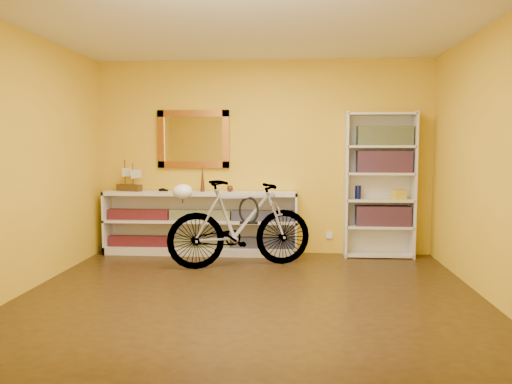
# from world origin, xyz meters

# --- Properties ---
(floor) EXTENTS (4.50, 4.00, 0.01)m
(floor) POSITION_xyz_m (0.00, 0.00, -0.01)
(floor) COLOR black
(floor) RESTS_ON ground
(ceiling) EXTENTS (4.50, 4.00, 0.01)m
(ceiling) POSITION_xyz_m (0.00, 0.00, 2.60)
(ceiling) COLOR silver
(ceiling) RESTS_ON ground
(back_wall) EXTENTS (4.50, 0.01, 2.60)m
(back_wall) POSITION_xyz_m (0.00, 2.00, 1.30)
(back_wall) COLOR gold
(back_wall) RESTS_ON ground
(left_wall) EXTENTS (0.01, 4.00, 2.60)m
(left_wall) POSITION_xyz_m (-2.25, 0.00, 1.30)
(left_wall) COLOR gold
(left_wall) RESTS_ON ground
(right_wall) EXTENTS (0.01, 4.00, 2.60)m
(right_wall) POSITION_xyz_m (2.25, 0.00, 1.30)
(right_wall) COLOR gold
(right_wall) RESTS_ON ground
(gilt_mirror) EXTENTS (0.98, 0.06, 0.78)m
(gilt_mirror) POSITION_xyz_m (-0.95, 1.97, 1.55)
(gilt_mirror) COLOR brown
(gilt_mirror) RESTS_ON back_wall
(wall_socket) EXTENTS (0.09, 0.02, 0.09)m
(wall_socket) POSITION_xyz_m (0.90, 1.99, 0.25)
(wall_socket) COLOR silver
(wall_socket) RESTS_ON back_wall
(console_unit) EXTENTS (2.60, 0.35, 0.85)m
(console_unit) POSITION_xyz_m (-0.84, 1.81, 0.42)
(console_unit) COLOR silver
(console_unit) RESTS_ON floor
(cd_row_lower) EXTENTS (2.50, 0.13, 0.14)m
(cd_row_lower) POSITION_xyz_m (-0.84, 1.79, 0.17)
(cd_row_lower) COLOR black
(cd_row_lower) RESTS_ON console_unit
(cd_row_upper) EXTENTS (2.50, 0.13, 0.14)m
(cd_row_upper) POSITION_xyz_m (-0.84, 1.79, 0.54)
(cd_row_upper) COLOR navy
(cd_row_upper) RESTS_ON console_unit
(model_ship) EXTENTS (0.38, 0.24, 0.42)m
(model_ship) POSITION_xyz_m (-1.80, 1.81, 1.06)
(model_ship) COLOR #3B2810
(model_ship) RESTS_ON console_unit
(toy_car) EXTENTS (0.00, 0.00, 0.00)m
(toy_car) POSITION_xyz_m (-1.33, 1.81, 0.85)
(toy_car) COLOR black
(toy_car) RESTS_ON console_unit
(bronze_ornament) EXTENTS (0.06, 0.06, 0.36)m
(bronze_ornament) POSITION_xyz_m (-0.80, 1.81, 1.03)
(bronze_ornament) COLOR #502C1B
(bronze_ornament) RESTS_ON console_unit
(decorative_orb) EXTENTS (0.08, 0.08, 0.08)m
(decorative_orb) POSITION_xyz_m (-0.43, 1.81, 0.89)
(decorative_orb) COLOR #502C1B
(decorative_orb) RESTS_ON console_unit
(bookcase) EXTENTS (0.90, 0.30, 1.90)m
(bookcase) POSITION_xyz_m (1.53, 1.84, 0.95)
(bookcase) COLOR silver
(bookcase) RESTS_ON floor
(book_row_a) EXTENTS (0.70, 0.22, 0.26)m
(book_row_a) POSITION_xyz_m (1.58, 1.84, 0.55)
(book_row_a) COLOR maroon
(book_row_a) RESTS_ON bookcase
(book_row_b) EXTENTS (0.70, 0.22, 0.28)m
(book_row_b) POSITION_xyz_m (1.58, 1.84, 1.25)
(book_row_b) COLOR maroon
(book_row_b) RESTS_ON bookcase
(book_row_c) EXTENTS (0.70, 0.22, 0.25)m
(book_row_c) POSITION_xyz_m (1.58, 1.84, 1.59)
(book_row_c) COLOR navy
(book_row_c) RESTS_ON bookcase
(travel_mug) EXTENTS (0.08, 0.08, 0.18)m
(travel_mug) POSITION_xyz_m (1.25, 1.82, 0.85)
(travel_mug) COLOR navy
(travel_mug) RESTS_ON bookcase
(red_tin) EXTENTS (0.16, 0.16, 0.17)m
(red_tin) POSITION_xyz_m (1.33, 1.87, 1.55)
(red_tin) COLOR maroon
(red_tin) RESTS_ON bookcase
(yellow_bag) EXTENTS (0.19, 0.15, 0.13)m
(yellow_bag) POSITION_xyz_m (1.78, 1.80, 0.83)
(yellow_bag) COLOR gold
(yellow_bag) RESTS_ON bookcase
(bicycle) EXTENTS (1.01, 1.85, 1.05)m
(bicycle) POSITION_xyz_m (-0.22, 1.14, 0.53)
(bicycle) COLOR silver
(bicycle) RESTS_ON floor
(helmet) EXTENTS (0.23, 0.22, 0.18)m
(helmet) POSITION_xyz_m (-0.87, 0.92, 0.93)
(helmet) COLOR white
(helmet) RESTS_ON bicycle
(u_lock) EXTENTS (0.25, 0.03, 0.25)m
(u_lock) POSITION_xyz_m (-0.12, 1.17, 0.69)
(u_lock) COLOR black
(u_lock) RESTS_ON bicycle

